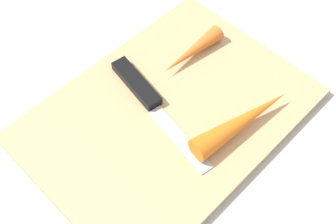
# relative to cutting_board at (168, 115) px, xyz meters

# --- Properties ---
(ground_plane) EXTENTS (1.40, 1.40, 0.00)m
(ground_plane) POSITION_rel_cutting_board_xyz_m (0.00, 0.00, -0.01)
(ground_plane) COLOR #ADA8A0
(cutting_board) EXTENTS (0.36, 0.26, 0.01)m
(cutting_board) POSITION_rel_cutting_board_xyz_m (0.00, 0.00, 0.00)
(cutting_board) COLOR tan
(cutting_board) RESTS_ON ground_plane
(knife) EXTENTS (0.05, 0.20, 0.01)m
(knife) POSITION_rel_cutting_board_xyz_m (0.00, -0.05, 0.01)
(knife) COLOR #B7B7BC
(knife) RESTS_ON cutting_board
(carrot_long) EXTENTS (0.15, 0.06, 0.03)m
(carrot_long) POSITION_rel_cutting_board_xyz_m (-0.05, 0.08, 0.02)
(carrot_long) COLOR orange
(carrot_long) RESTS_ON cutting_board
(carrot_short) EXTENTS (0.11, 0.03, 0.02)m
(carrot_short) POSITION_rel_cutting_board_xyz_m (-0.09, -0.04, 0.02)
(carrot_short) COLOR orange
(carrot_short) RESTS_ON cutting_board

